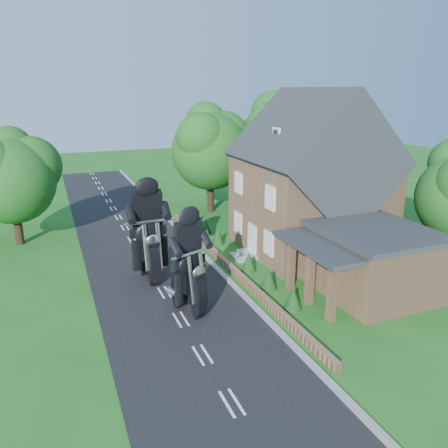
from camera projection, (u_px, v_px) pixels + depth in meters
name	position (u px, v px, depth m)	size (l,w,h in m)	color
ground	(181.00, 320.00, 19.98)	(120.00, 120.00, 0.00)	#195919
road	(181.00, 320.00, 19.97)	(7.00, 80.00, 0.02)	black
kerb	(253.00, 305.00, 21.26)	(0.30, 80.00, 0.12)	gray
garden_wall	(226.00, 264.00, 25.88)	(0.30, 22.00, 0.40)	#986D4D
house	(311.00, 184.00, 27.76)	(9.54, 8.64, 10.24)	#986D4D
annex	(370.00, 260.00, 22.27)	(7.05, 5.94, 3.44)	#986D4D
tree_house_right	(363.00, 159.00, 32.03)	(6.51, 6.00, 8.40)	black
tree_behind_house	(284.00, 136.00, 37.51)	(7.81, 7.20, 10.08)	black
tree_behind_left	(214.00, 144.00, 36.38)	(6.94, 6.40, 9.16)	black
tree_far_road	(17.00, 173.00, 28.61)	(6.08, 5.60, 7.84)	black
shrub_a	(293.00, 298.00, 20.82)	(0.90, 0.90, 1.10)	#103513
shrub_b	(269.00, 278.00, 23.03)	(0.90, 0.90, 1.10)	#103513
shrub_c	(249.00, 262.00, 25.25)	(0.90, 0.90, 1.10)	#103513
shrub_d	(218.00, 236.00, 29.68)	(0.90, 0.90, 1.10)	#103513
shrub_e	(206.00, 226.00, 31.90)	(0.90, 0.90, 1.10)	#103513
shrub_f	(195.00, 217.00, 34.12)	(0.90, 0.90, 1.10)	#103513
motorcycle_lead	(189.00, 298.00, 20.40)	(0.42, 1.68, 1.56)	black
motorcycle_follow	(150.00, 265.00, 23.90)	(0.47, 1.87, 1.74)	black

